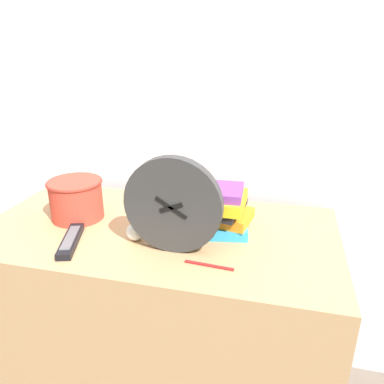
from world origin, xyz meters
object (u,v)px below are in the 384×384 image
(basket, at_px, (76,198))
(tv_remote, at_px, (71,241))
(pen, at_px, (209,265))
(desk_clock, at_px, (173,205))
(book_stack, at_px, (211,209))
(crumpled_paper_ball, at_px, (135,232))

(basket, bearing_deg, tv_remote, -67.14)
(pen, bearing_deg, desk_clock, 152.46)
(book_stack, height_order, pen, book_stack)
(tv_remote, distance_m, pen, 0.42)
(desk_clock, distance_m, book_stack, 0.18)
(pen, bearing_deg, tv_remote, 177.05)
(book_stack, bearing_deg, tv_remote, -153.79)
(desk_clock, height_order, book_stack, desk_clock)
(crumpled_paper_ball, height_order, pen, crumpled_paper_ball)
(desk_clock, distance_m, basket, 0.41)
(book_stack, xyz_separation_m, basket, (-0.46, -0.02, -0.00))
(book_stack, xyz_separation_m, crumpled_paper_ball, (-0.21, -0.12, -0.05))
(crumpled_paper_ball, bearing_deg, book_stack, 29.83)
(book_stack, height_order, tv_remote, book_stack)
(desk_clock, xyz_separation_m, tv_remote, (-0.31, -0.04, -0.13))
(pen, bearing_deg, book_stack, 100.13)
(desk_clock, bearing_deg, tv_remote, -172.72)
(tv_remote, xyz_separation_m, crumpled_paper_ball, (0.18, 0.07, 0.02))
(book_stack, bearing_deg, pen, -79.87)
(desk_clock, distance_m, pen, 0.19)
(pen, bearing_deg, crumpled_paper_ball, 159.54)
(crumpled_paper_ball, bearing_deg, tv_remote, -158.37)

